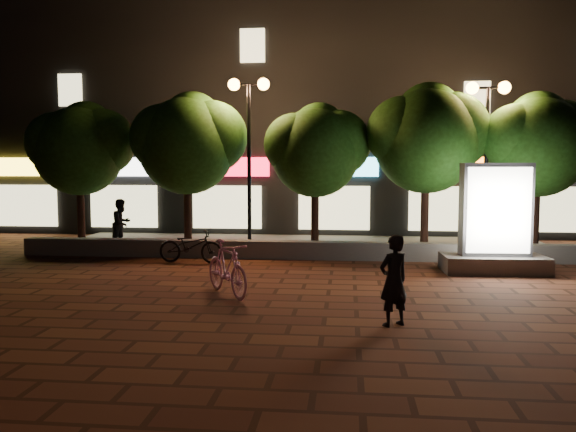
# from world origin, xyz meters

# --- Properties ---
(ground) EXTENTS (80.00, 80.00, 0.00)m
(ground) POSITION_xyz_m (0.00, 0.00, 0.00)
(ground) COLOR #5C2F1D
(ground) RESTS_ON ground
(retaining_wall) EXTENTS (16.00, 0.45, 0.50)m
(retaining_wall) POSITION_xyz_m (0.00, 4.00, 0.25)
(retaining_wall) COLOR slate
(retaining_wall) RESTS_ON ground
(sidewalk) EXTENTS (16.00, 5.00, 0.08)m
(sidewalk) POSITION_xyz_m (0.00, 6.50, 0.04)
(sidewalk) COLOR slate
(sidewalk) RESTS_ON ground
(building_block) EXTENTS (28.00, 8.12, 11.30)m
(building_block) POSITION_xyz_m (-0.01, 12.99, 5.00)
(building_block) COLOR black
(building_block) RESTS_ON ground
(tree_far_left) EXTENTS (3.36, 2.80, 4.63)m
(tree_far_left) POSITION_xyz_m (-6.95, 5.46, 3.29)
(tree_far_left) COLOR black
(tree_far_left) RESTS_ON sidewalk
(tree_left) EXTENTS (3.60, 3.00, 4.89)m
(tree_left) POSITION_xyz_m (-3.45, 5.46, 3.44)
(tree_left) COLOR black
(tree_left) RESTS_ON sidewalk
(tree_mid) EXTENTS (3.24, 2.70, 4.50)m
(tree_mid) POSITION_xyz_m (0.55, 5.46, 3.22)
(tree_mid) COLOR black
(tree_mid) RESTS_ON sidewalk
(tree_right) EXTENTS (3.72, 3.10, 5.07)m
(tree_right) POSITION_xyz_m (3.86, 5.46, 3.57)
(tree_right) COLOR black
(tree_right) RESTS_ON sidewalk
(tree_far_right) EXTENTS (3.48, 2.90, 4.76)m
(tree_far_right) POSITION_xyz_m (7.05, 5.46, 3.37)
(tree_far_right) COLOR black
(tree_far_right) RESTS_ON sidewalk
(street_lamp_left) EXTENTS (1.26, 0.36, 5.18)m
(street_lamp_left) POSITION_xyz_m (-1.50, 5.20, 4.03)
(street_lamp_left) COLOR black
(street_lamp_left) RESTS_ON sidewalk
(street_lamp_right) EXTENTS (1.26, 0.36, 4.98)m
(street_lamp_right) POSITION_xyz_m (5.50, 5.20, 3.89)
(street_lamp_right) COLOR black
(street_lamp_right) RESTS_ON sidewalk
(ad_kiosk) EXTENTS (2.54, 1.33, 2.71)m
(ad_kiosk) POSITION_xyz_m (5.12, 2.47, 1.09)
(ad_kiosk) COLOR slate
(ad_kiosk) RESTS_ON ground
(scooter_pink) EXTENTS (1.52, 1.82, 1.12)m
(scooter_pink) POSITION_xyz_m (-0.94, -0.73, 0.56)
(scooter_pink) COLOR #F89FD8
(scooter_pink) RESTS_ON ground
(rider) EXTENTS (0.66, 0.61, 1.52)m
(rider) POSITION_xyz_m (2.25, -2.65, 0.76)
(rider) COLOR black
(rider) RESTS_ON ground
(scooter_parked) EXTENTS (1.83, 0.74, 0.94)m
(scooter_parked) POSITION_xyz_m (-2.74, 3.00, 0.47)
(scooter_parked) COLOR black
(scooter_parked) RESTS_ON ground
(pedestrian) EXTENTS (0.78, 0.88, 1.52)m
(pedestrian) POSITION_xyz_m (-5.60, 5.25, 0.84)
(pedestrian) COLOR black
(pedestrian) RESTS_ON sidewalk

